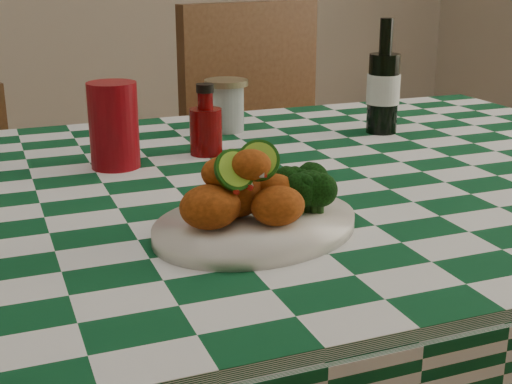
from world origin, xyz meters
name	(u,v)px	position (x,y,z in m)	size (l,w,h in m)	color
plate	(256,226)	(-0.05, -0.22, 0.80)	(0.29, 0.23, 0.02)	white
fried_chicken_pile	(248,186)	(-0.07, -0.22, 0.85)	(0.15, 0.11, 0.09)	#AE4610
broccoli_side	(311,190)	(0.03, -0.21, 0.83)	(0.07, 0.07, 0.05)	black
red_tumbler	(114,125)	(-0.17, 0.15, 0.86)	(0.08, 0.08, 0.15)	maroon
ketchup_bottle	(206,119)	(0.00, 0.18, 0.85)	(0.06, 0.06, 0.13)	#630405
mason_jar	(226,105)	(0.10, 0.34, 0.84)	(0.09, 0.09, 0.11)	#B2BCBA
beer_bottle	(384,77)	(0.39, 0.21, 0.90)	(0.07, 0.07, 0.23)	black
wooden_chair_right	(293,189)	(0.42, 0.72, 0.51)	(0.46, 0.48, 1.01)	#472814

